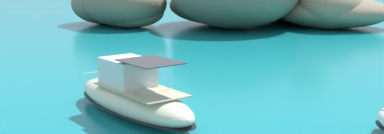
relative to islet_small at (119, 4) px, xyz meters
name	(u,v)px	position (x,y,z in m)	size (l,w,h in m)	color
islet_small	(119,4)	(0.00, 0.00, 0.00)	(17.22, 17.69, 6.51)	#756651
motorboat_cream	(133,97)	(14.47, -41.84, -1.96)	(9.62, 9.16, 3.20)	beige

